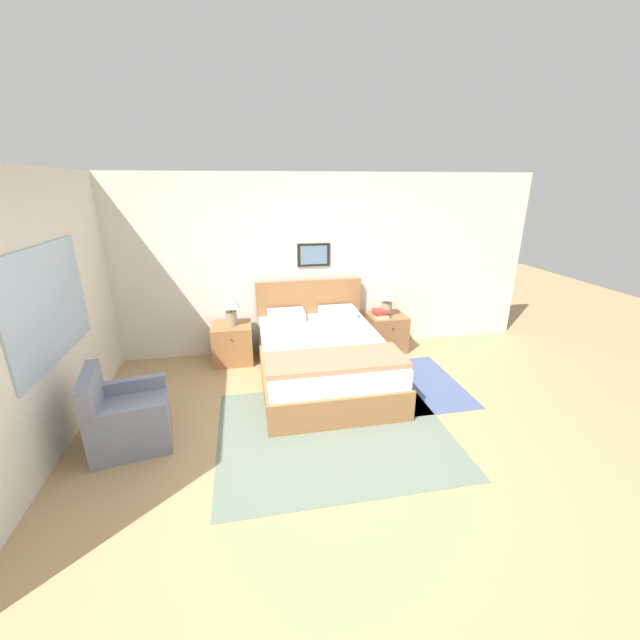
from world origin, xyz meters
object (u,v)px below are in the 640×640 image
at_px(table_lamp_near_window, 230,303).
at_px(table_lamp_by_door, 388,295).
at_px(bed, 323,358).
at_px(armchair, 126,418).
at_px(nightstand_near_window, 233,343).
at_px(nightstand_by_door, 386,332).

bearing_deg(table_lamp_near_window, table_lamp_by_door, 0.00).
relative_size(bed, table_lamp_by_door, 4.31).
height_order(bed, table_lamp_by_door, bed).
distance_m(armchair, nightstand_near_window, 2.00).
bearing_deg(table_lamp_near_window, bed, -35.64).
height_order(armchair, nightstand_near_window, armchair).
bearing_deg(bed, nightstand_by_door, 35.47).
height_order(nightstand_near_window, table_lamp_by_door, table_lamp_by_door).
bearing_deg(armchair, nightstand_near_window, 139.80).
relative_size(table_lamp_near_window, table_lamp_by_door, 1.00).
distance_m(table_lamp_near_window, table_lamp_by_door, 2.29).
distance_m(bed, armchair, 2.33).
bearing_deg(table_lamp_by_door, nightstand_by_door, 18.33).
relative_size(armchair, table_lamp_by_door, 1.63).
height_order(bed, nightstand_by_door, bed).
height_order(nightstand_near_window, nightstand_by_door, same).
bearing_deg(table_lamp_by_door, table_lamp_near_window, 180.00).
xyz_separation_m(armchair, nightstand_by_door, (3.30, 1.73, 0.00)).
bearing_deg(nightstand_by_door, armchair, -152.32).
distance_m(bed, table_lamp_near_window, 1.51).
xyz_separation_m(armchair, table_lamp_near_window, (1.00, 1.73, 0.60)).
relative_size(nightstand_near_window, table_lamp_near_window, 1.10).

